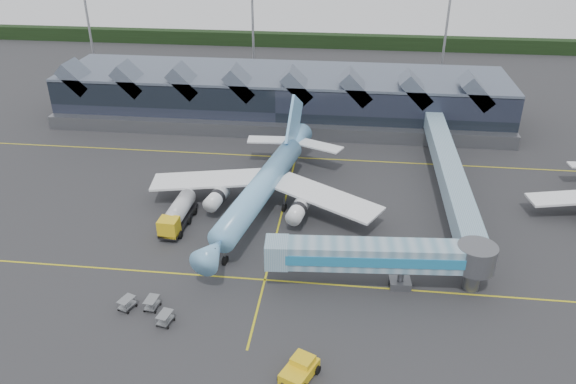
# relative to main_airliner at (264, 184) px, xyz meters

# --- Properties ---
(ground) EXTENTS (260.00, 260.00, 0.00)m
(ground) POSITION_rel_main_airliner_xyz_m (2.72, -9.74, -3.88)
(ground) COLOR #262628
(ground) RESTS_ON ground
(taxi_stripes) EXTENTS (120.00, 60.00, 0.01)m
(taxi_stripes) POSITION_rel_main_airliner_xyz_m (2.72, 0.26, -3.87)
(taxi_stripes) COLOR gold
(taxi_stripes) RESTS_ON ground
(tree_line_far) EXTENTS (260.00, 4.00, 4.00)m
(tree_line_far) POSITION_rel_main_airliner_xyz_m (2.72, 100.26, -1.88)
(tree_line_far) COLOR black
(tree_line_far) RESTS_ON ground
(terminal) EXTENTS (90.00, 22.25, 12.52)m
(terminal) POSITION_rel_main_airliner_xyz_m (-2.34, 37.61, 1.00)
(terminal) COLOR black
(terminal) RESTS_ON ground
(light_masts) EXTENTS (132.40, 42.56, 22.45)m
(light_masts) POSITION_rel_main_airliner_xyz_m (23.72, 53.06, 8.61)
(light_masts) COLOR gray
(light_masts) RESTS_ON ground
(main_airliner) EXTENTS (35.14, 40.92, 13.20)m
(main_airliner) POSITION_rel_main_airliner_xyz_m (0.00, 0.00, 0.00)
(main_airliner) COLOR #72BFE7
(main_airliner) RESTS_ON ground
(jet_bridge) EXTENTS (26.66, 5.72, 6.09)m
(jet_bridge) POSITION_rel_main_airliner_xyz_m (17.74, -17.23, 0.34)
(jet_bridge) COLOR #6693AA
(jet_bridge) RESTS_ON ground
(fuel_truck) EXTENTS (3.37, 10.40, 3.47)m
(fuel_truck) POSITION_rel_main_airliner_xyz_m (-11.24, -6.26, -1.93)
(fuel_truck) COLOR black
(fuel_truck) RESTS_ON ground
(pushback_tug) EXTENTS (4.09, 4.97, 2.00)m
(pushback_tug) POSITION_rel_main_airliner_xyz_m (8.43, -32.62, -2.98)
(pushback_tug) COLOR yellow
(pushback_tug) RESTS_ON ground
(baggage_carts) EXTENTS (6.83, 4.37, 1.36)m
(baggage_carts) POSITION_rel_main_airliner_xyz_m (-9.21, -25.35, -3.11)
(baggage_carts) COLOR gray
(baggage_carts) RESTS_ON ground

